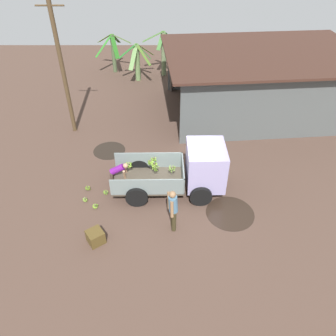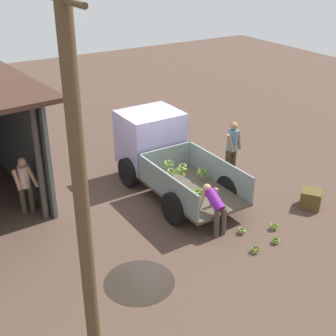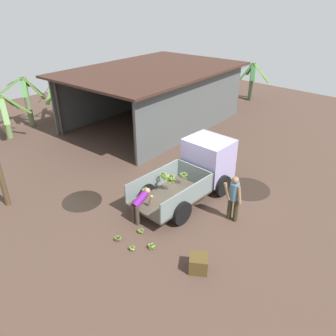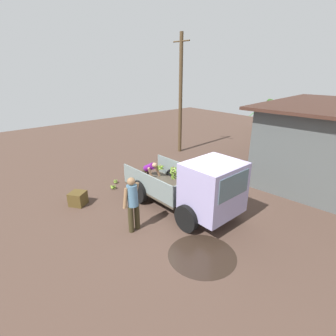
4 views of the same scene
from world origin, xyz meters
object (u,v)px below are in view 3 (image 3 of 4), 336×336
at_px(cargo_truck, 201,166).
at_px(person_bystander_near_shed, 139,141).
at_px(person_foreground_visitor, 234,197).
at_px(banana_bunch_on_ground_2, 151,246).
at_px(banana_bunch_on_ground_3, 118,238).
at_px(banana_bunch_on_ground_1, 132,248).
at_px(banana_bunch_on_ground_0, 141,230).
at_px(wooden_crate_0, 199,263).
at_px(person_worker_loading, 140,204).

bearing_deg(cargo_truck, person_bystander_near_shed, 86.52).
bearing_deg(person_foreground_visitor, person_bystander_near_shed, -106.24).
relative_size(banana_bunch_on_ground_2, banana_bunch_on_ground_3, 0.95).
xyz_separation_m(cargo_truck, person_foreground_visitor, (-0.85, -2.08, -0.10)).
height_order(cargo_truck, banana_bunch_on_ground_1, cargo_truck).
xyz_separation_m(banana_bunch_on_ground_0, wooden_crate_0, (0.03, -2.42, 0.15)).
bearing_deg(banana_bunch_on_ground_3, banana_bunch_on_ground_0, -17.41).
xyz_separation_m(person_worker_loading, wooden_crate_0, (-0.43, -2.93, -0.45)).
height_order(person_worker_loading, banana_bunch_on_ground_0, person_worker_loading).
relative_size(banana_bunch_on_ground_2, wooden_crate_0, 0.43).
xyz_separation_m(banana_bunch_on_ground_0, banana_bunch_on_ground_3, (-0.76, 0.24, 0.01)).
xyz_separation_m(banana_bunch_on_ground_1, wooden_crate_0, (0.77, -1.99, 0.15)).
bearing_deg(banana_bunch_on_ground_1, cargo_truck, 9.73).
bearing_deg(person_bystander_near_shed, banana_bunch_on_ground_2, 57.30).
distance_m(cargo_truck, person_worker_loading, 3.09).
xyz_separation_m(banana_bunch_on_ground_2, wooden_crate_0, (0.32, -1.62, 0.14)).
bearing_deg(banana_bunch_on_ground_0, person_bystander_near_shed, 48.44).
relative_size(cargo_truck, banana_bunch_on_ground_2, 19.76).
xyz_separation_m(person_foreground_visitor, banana_bunch_on_ground_0, (-2.67, 1.77, -0.87)).
distance_m(person_foreground_visitor, banana_bunch_on_ground_2, 3.23).
height_order(person_worker_loading, banana_bunch_on_ground_2, person_worker_loading).
distance_m(person_foreground_visitor, banana_bunch_on_ground_3, 4.07).
distance_m(person_bystander_near_shed, banana_bunch_on_ground_1, 6.45).
distance_m(banana_bunch_on_ground_1, banana_bunch_on_ground_3, 0.66).
height_order(person_worker_loading, banana_bunch_on_ground_1, person_worker_loading).
distance_m(banana_bunch_on_ground_0, banana_bunch_on_ground_3, 0.80).
bearing_deg(person_bystander_near_shed, person_foreground_visitor, 86.18).
height_order(person_foreground_visitor, person_bystander_near_shed, person_foreground_visitor).
bearing_deg(banana_bunch_on_ground_3, wooden_crate_0, -73.39).
bearing_deg(banana_bunch_on_ground_3, cargo_truck, 0.94).
xyz_separation_m(person_foreground_visitor, person_worker_loading, (-2.21, 2.28, -0.26)).
height_order(person_foreground_visitor, banana_bunch_on_ground_2, person_foreground_visitor).
distance_m(cargo_truck, person_foreground_visitor, 2.25).
distance_m(person_bystander_near_shed, banana_bunch_on_ground_2, 6.42).
distance_m(person_foreground_visitor, banana_bunch_on_ground_0, 3.32).
relative_size(banana_bunch_on_ground_0, banana_bunch_on_ground_3, 0.91).
relative_size(person_worker_loading, banana_bunch_on_ground_1, 5.92).
distance_m(banana_bunch_on_ground_1, wooden_crate_0, 2.14).
relative_size(person_bystander_near_shed, wooden_crate_0, 3.12).
relative_size(person_foreground_visitor, banana_bunch_on_ground_2, 7.77).
bearing_deg(wooden_crate_0, person_bystander_near_shed, 60.88).
distance_m(cargo_truck, banana_bunch_on_ground_2, 4.08).
distance_m(cargo_truck, banana_bunch_on_ground_3, 4.39).
bearing_deg(banana_bunch_on_ground_2, wooden_crate_0, -78.97).
bearing_deg(banana_bunch_on_ground_1, banana_bunch_on_ground_2, -39.37).
relative_size(cargo_truck, banana_bunch_on_ground_0, 20.64).
bearing_deg(banana_bunch_on_ground_3, banana_bunch_on_ground_2, -65.34).
distance_m(person_bystander_near_shed, banana_bunch_on_ground_3, 6.00).
relative_size(person_bystander_near_shed, banana_bunch_on_ground_0, 7.62).
distance_m(banana_bunch_on_ground_2, banana_bunch_on_ground_3, 1.14).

